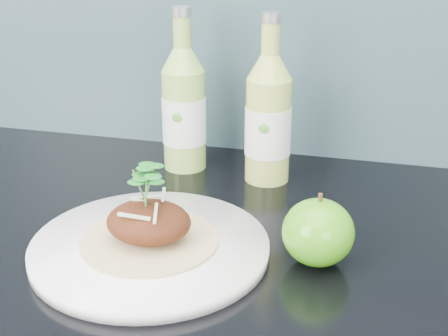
{
  "coord_description": "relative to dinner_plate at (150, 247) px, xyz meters",
  "views": [
    {
      "loc": [
        0.21,
        0.96,
        1.3
      ],
      "look_at": [
        0.03,
        1.65,
        1.0
      ],
      "focal_mm": 50.0,
      "sensor_mm": 36.0,
      "label": 1
    }
  ],
  "objects": [
    {
      "name": "green_apple",
      "position": [
        0.2,
        0.03,
        0.03
      ],
      "size": [
        0.11,
        0.11,
        0.09
      ],
      "rotation": [
        0.0,
        0.0,
        -0.33
      ],
      "color": "#369710",
      "rests_on": "kitchen_counter"
    },
    {
      "name": "cider_bottle_right",
      "position": [
        0.1,
        0.27,
        0.09
      ],
      "size": [
        0.08,
        0.08,
        0.26
      ],
      "rotation": [
        0.0,
        0.0,
        -0.11
      ],
      "color": "#AFC953",
      "rests_on": "kitchen_counter"
    },
    {
      "name": "dinner_plate",
      "position": [
        0.0,
        0.0,
        0.0
      ],
      "size": [
        0.36,
        0.36,
        0.02
      ],
      "color": "white",
      "rests_on": "kitchen_counter"
    },
    {
      "name": "cider_bottle_left",
      "position": [
        -0.05,
        0.28,
        0.09
      ],
      "size": [
        0.07,
        0.07,
        0.26
      ],
      "rotation": [
        0.0,
        0.0,
        -0.03
      ],
      "color": "#95C251",
      "rests_on": "kitchen_counter"
    },
    {
      "name": "pork_taco",
      "position": [
        0.0,
        0.0,
        0.04
      ],
      "size": [
        0.17,
        0.17,
        0.1
      ],
      "color": "tan",
      "rests_on": "dinner_plate"
    }
  ]
}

